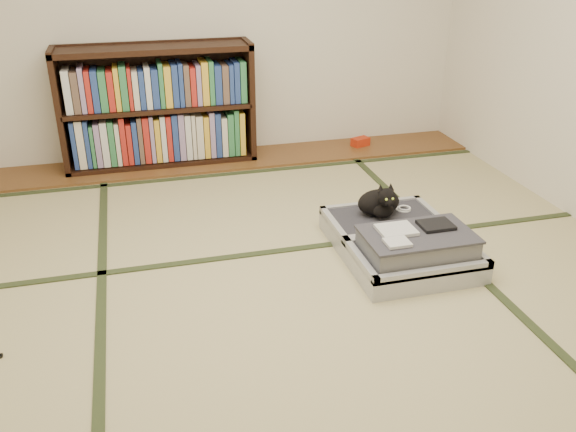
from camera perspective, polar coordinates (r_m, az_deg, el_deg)
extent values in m
plane|color=#CCB588|center=(3.26, 0.73, -6.63)|extent=(4.50, 4.50, 0.00)
cube|color=brown|center=(5.03, -5.39, 5.29)|extent=(4.00, 0.50, 0.02)
cube|color=red|center=(5.33, 6.79, 6.92)|extent=(0.17, 0.14, 0.07)
plane|color=silver|center=(5.00, -6.49, 19.18)|extent=(4.00, 0.00, 4.00)
cube|color=#2D381E|center=(3.19, -17.10, -8.72)|extent=(0.05, 4.50, 0.01)
cube|color=#2D381E|center=(3.62, 16.19, -4.16)|extent=(0.05, 4.50, 0.01)
cube|color=#2D381E|center=(3.60, -0.98, -3.30)|extent=(4.00, 0.05, 0.01)
cube|color=#2D381E|center=(4.75, -4.76, 4.02)|extent=(4.00, 0.05, 0.01)
cube|color=black|center=(4.92, -20.50, 8.99)|extent=(0.04, 0.34, 0.95)
cube|color=black|center=(4.99, -3.69, 10.72)|extent=(0.04, 0.34, 0.95)
cube|color=black|center=(5.03, -11.61, 5.14)|extent=(1.48, 0.34, 0.04)
cube|color=black|center=(4.81, -12.55, 15.01)|extent=(1.48, 0.34, 0.04)
cube|color=black|center=(4.90, -12.06, 9.94)|extent=(1.42, 0.34, 0.03)
cube|color=black|center=(5.06, -12.19, 10.42)|extent=(1.48, 0.02, 0.95)
cube|color=gray|center=(4.94, -11.82, 7.45)|extent=(1.33, 0.24, 0.40)
cube|color=gray|center=(4.84, -12.25, 12.04)|extent=(1.33, 0.24, 0.36)
cube|color=#A4A5A9|center=(3.43, 11.81, -4.37)|extent=(0.68, 0.45, 0.12)
cube|color=#303038|center=(3.42, 11.85, -3.92)|extent=(0.61, 0.38, 0.09)
cube|color=#A4A5A9|center=(3.24, 13.49, -5.14)|extent=(0.68, 0.04, 0.05)
cube|color=#A4A5A9|center=(3.56, 10.46, -1.89)|extent=(0.68, 0.04, 0.05)
cube|color=#A4A5A9|center=(3.28, 6.83, -4.18)|extent=(0.04, 0.45, 0.05)
cube|color=#A4A5A9|center=(3.55, 16.57, -2.73)|extent=(0.04, 0.45, 0.05)
cube|color=#A4A5A9|center=(3.79, 8.87, -1.11)|extent=(0.68, 0.45, 0.12)
cube|color=#303038|center=(3.78, 8.90, -0.69)|extent=(0.61, 0.38, 0.09)
cube|color=#A4A5A9|center=(3.59, 10.22, -1.63)|extent=(0.68, 0.04, 0.05)
cube|color=#A4A5A9|center=(3.93, 7.76, 1.03)|extent=(0.68, 0.04, 0.05)
cube|color=#A4A5A9|center=(3.65, 4.29, -0.80)|extent=(0.04, 0.45, 0.05)
cube|color=#A4A5A9|center=(3.89, 13.28, 0.29)|extent=(0.04, 0.45, 0.05)
cylinder|color=black|center=(3.58, 10.35, -1.70)|extent=(0.61, 0.02, 0.02)
cube|color=gray|center=(3.38, 11.97, -2.70)|extent=(0.58, 0.35, 0.12)
cube|color=#3E3C45|center=(3.35, 12.08, -1.67)|extent=(0.60, 0.37, 0.01)
cube|color=silver|center=(3.33, 10.09, -1.28)|extent=(0.20, 0.16, 0.02)
cube|color=black|center=(3.43, 13.68, -0.81)|extent=(0.18, 0.14, 0.02)
cube|color=silver|center=(3.20, 10.19, -2.45)|extent=(0.13, 0.11, 0.02)
cube|color=white|center=(3.18, 10.26, -6.64)|extent=(0.05, 0.01, 0.04)
cube|color=white|center=(3.23, 12.01, -6.52)|extent=(0.05, 0.01, 0.03)
cube|color=orange|center=(3.37, 16.89, -5.47)|extent=(0.05, 0.01, 0.03)
cube|color=#197F33|center=(3.33, 15.99, -5.38)|extent=(0.04, 0.01, 0.03)
ellipsoid|color=black|center=(3.76, 8.47, 1.26)|extent=(0.26, 0.17, 0.16)
ellipsoid|color=black|center=(3.70, 8.91, 0.53)|extent=(0.13, 0.09, 0.09)
ellipsoid|color=black|center=(3.64, 9.18, 1.78)|extent=(0.11, 0.10, 0.11)
sphere|color=black|center=(3.61, 9.44, 1.23)|extent=(0.05, 0.05, 0.05)
cone|color=black|center=(3.62, 8.65, 2.63)|extent=(0.04, 0.05, 0.05)
cone|color=black|center=(3.65, 9.59, 2.72)|extent=(0.04, 0.05, 0.05)
sphere|color=#A5BF33|center=(3.59, 9.19, 1.54)|extent=(0.02, 0.02, 0.02)
sphere|color=#A5BF33|center=(3.60, 9.77, 1.60)|extent=(0.02, 0.02, 0.02)
cylinder|color=black|center=(3.88, 9.19, 1.08)|extent=(0.16, 0.10, 0.03)
torus|color=white|center=(3.87, 10.74, 0.62)|extent=(0.09, 0.09, 0.01)
torus|color=white|center=(3.87, 10.84, 0.75)|extent=(0.08, 0.08, 0.01)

